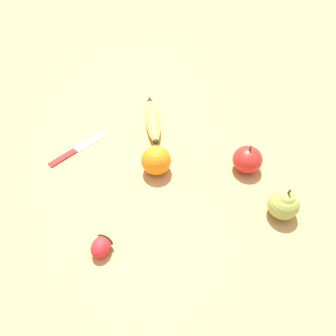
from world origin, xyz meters
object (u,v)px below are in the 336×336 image
strawberry (102,245)px  paring_knife (77,149)px  pear (284,204)px  apple (247,159)px  orange (156,160)px  banana (152,119)px

strawberry → paring_knife: (0.04, 0.29, -0.01)m
pear → strawberry: 0.37m
pear → apple: (0.01, 0.14, -0.00)m
orange → pear: bearing=-53.0°
apple → strawberry: bearing=-174.0°
strawberry → apple: size_ratio=0.81×
orange → banana: bearing=66.5°
orange → apple: apple is taller
banana → paring_knife: (-0.21, 0.01, -0.02)m
paring_knife → banana: bearing=71.7°
pear → apple: bearing=84.4°
orange → apple: 0.21m
orange → pear: size_ratio=0.84×
pear → paring_knife: bearing=129.6°
orange → paring_knife: bearing=133.3°
paring_knife → apple: bearing=36.3°
banana → apple: bearing=-132.1°
strawberry → pear: bearing=-52.9°
pear → apple: 0.14m
banana → pear: pear is taller
banana → orange: bearing=177.6°
strawberry → orange: bearing=-1.6°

